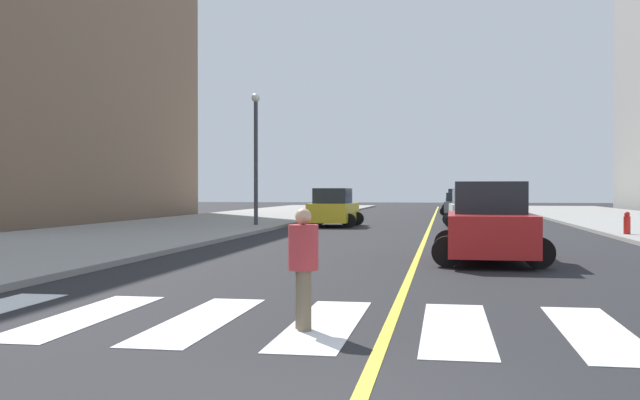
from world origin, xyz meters
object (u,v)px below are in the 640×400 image
at_px(car_red_fourth, 489,224).
at_px(car_blue_fifth, 459,201).
at_px(car_yellow_nearest, 333,209).
at_px(car_white_second, 470,209).
at_px(street_lamp, 256,146).
at_px(fire_hydrant, 627,223).
at_px(pedestrian_crossing, 303,263).
at_px(car_gray_third, 456,205).

xyz_separation_m(car_red_fourth, car_blue_fifth, (0.05, 46.15, -0.03)).
xyz_separation_m(car_yellow_nearest, car_white_second, (6.98, 0.70, -0.03)).
bearing_deg(street_lamp, car_white_second, 13.56).
bearing_deg(street_lamp, fire_hydrant, -18.22).
height_order(car_yellow_nearest, fire_hydrant, car_yellow_nearest).
distance_m(car_yellow_nearest, street_lamp, 5.19).
bearing_deg(car_red_fourth, pedestrian_crossing, 73.84).
distance_m(car_white_second, fire_hydrant, 9.87).
bearing_deg(fire_hydrant, street_lamp, 161.78).
relative_size(car_yellow_nearest, car_blue_fifth, 0.98).
xyz_separation_m(car_white_second, car_gray_third, (-0.42, 18.56, -0.11)).
bearing_deg(pedestrian_crossing, fire_hydrant, 135.37).
bearing_deg(car_yellow_nearest, car_white_second, 7.55).
height_order(pedestrian_crossing, fire_hydrant, pedestrian_crossing).
xyz_separation_m(pedestrian_crossing, street_lamp, (-7.51, 26.32, 3.20)).
bearing_deg(car_blue_fifth, car_white_second, 92.43).
relative_size(car_white_second, pedestrian_crossing, 2.70).
distance_m(car_yellow_nearest, car_white_second, 7.01).
distance_m(car_white_second, car_blue_fifth, 27.33).
bearing_deg(fire_hydrant, car_gray_third, 103.19).
bearing_deg(car_red_fourth, fire_hydrant, -118.12).
xyz_separation_m(car_gray_third, street_lamp, (-10.22, -21.12, 3.30)).
xyz_separation_m(car_gray_third, car_red_fourth, (0.30, -37.39, 0.18)).
distance_m(pedestrian_crossing, fire_hydrant, 22.74).
bearing_deg(car_white_second, car_yellow_nearest, 3.60).
bearing_deg(car_white_second, fire_hydrant, 123.90).
relative_size(car_red_fourth, fire_hydrant, 5.28).
bearing_deg(fire_hydrant, pedestrian_crossing, -113.11).
height_order(car_white_second, car_gray_third, car_white_second).
bearing_deg(pedestrian_crossing, street_lamp, 174.40).
xyz_separation_m(car_white_second, street_lamp, (-10.64, -2.56, 3.19)).
xyz_separation_m(fire_hydrant, street_lamp, (-16.43, 5.41, 3.51)).
bearing_deg(car_blue_fifth, car_yellow_nearest, 78.44).
relative_size(car_gray_third, car_red_fourth, 0.82).
bearing_deg(car_blue_fifth, car_gray_third, 90.02).
bearing_deg(car_yellow_nearest, fire_hydrant, -27.84).
height_order(car_yellow_nearest, car_white_second, car_yellow_nearest).
height_order(car_white_second, car_red_fourth, car_red_fourth).
bearing_deg(car_white_second, car_red_fourth, 87.52).
distance_m(car_white_second, car_gray_third, 18.57).
xyz_separation_m(car_blue_fifth, street_lamp, (-10.56, -29.89, 3.15)).
distance_m(car_red_fourth, pedestrian_crossing, 10.50).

